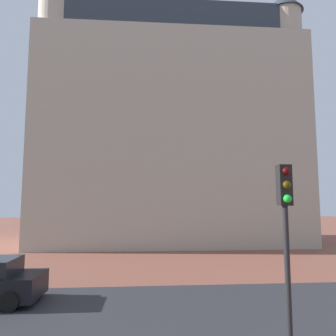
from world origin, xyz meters
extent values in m
plane|color=brown|center=(0.00, 10.00, 0.00)|extent=(120.00, 120.00, 0.00)
cube|color=#2D2D33|center=(0.00, 8.14, 0.00)|extent=(120.00, 6.67, 0.00)
cube|color=#B2A893|center=(1.49, 25.88, 8.81)|extent=(22.28, 10.24, 17.62)
cube|color=#2D3842|center=(1.49, 25.88, 18.82)|extent=(20.49, 9.42, 2.40)
cube|color=#B2A893|center=(2.07, 25.88, 14.41)|extent=(4.60, 4.60, 28.82)
cylinder|color=#B2A893|center=(-8.15, 22.26, 10.58)|extent=(2.80, 2.80, 21.16)
cylinder|color=#B2A893|center=(11.13, 22.26, 9.94)|extent=(2.80, 2.80, 19.89)
cone|color=#2D3842|center=(11.13, 22.26, 20.89)|extent=(3.20, 3.20, 2.00)
cylinder|color=black|center=(-5.27, 10.55, 0.32)|extent=(0.64, 0.22, 0.64)
cylinder|color=black|center=(-5.27, 8.66, 0.32)|extent=(0.64, 0.22, 0.64)
cylinder|color=black|center=(2.22, 4.28, 1.77)|extent=(0.12, 0.12, 3.53)
cube|color=black|center=(2.22, 4.28, 3.98)|extent=(0.28, 0.24, 0.90)
sphere|color=#390606|center=(2.22, 4.15, 4.28)|extent=(0.18, 0.18, 0.18)
sphere|color=#3C3306|center=(2.22, 4.15, 3.98)|extent=(0.18, 0.18, 0.18)
sphere|color=green|center=(2.22, 4.15, 3.68)|extent=(0.18, 0.18, 0.18)
camera|label=1|loc=(-0.86, -2.37, 3.63)|focal=33.31mm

